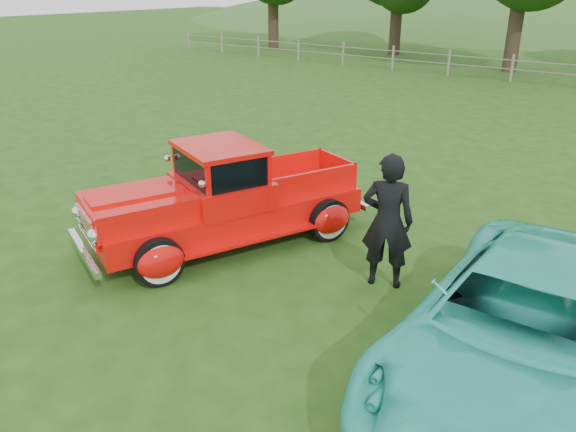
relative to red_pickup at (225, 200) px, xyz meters
The scene contains 4 objects.
ground 2.48m from the red_pickup, 43.68° to the right, with size 140.00×140.00×0.00m, color #1E4913.
red_pickup is the anchor object (origin of this frame).
teal_sedan 5.30m from the red_pickup, ahead, with size 2.40×5.20×1.44m, color #32CBB7.
man 2.94m from the red_pickup, ahead, with size 0.75×0.49×2.07m, color black.
Camera 1 is at (4.59, -4.91, 4.29)m, focal length 35.00 mm.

